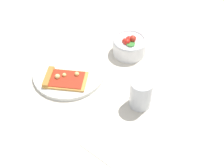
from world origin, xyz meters
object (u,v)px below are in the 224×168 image
Objects in this scene: plate at (69,72)px; salad_bowl at (129,45)px; pizza_slice_main at (63,79)px; soda_glass at (141,94)px; paper_napkin at (111,144)px.

plate is 0.24m from salad_bowl.
pizza_slice_main is (0.02, -0.04, 0.01)m from plate.
pizza_slice_main is 1.30× the size of salad_bowl.
paper_napkin is (0.06, -0.16, -0.05)m from soda_glass.
salad_bowl is at bearing 78.17° from plate.
salad_bowl reaches higher than pizza_slice_main.
plate is 2.05× the size of salad_bowl.
pizza_slice_main reaches higher than plate.
pizza_slice_main is 1.11× the size of paper_napkin.
plate is at bearing 168.59° from paper_napkin.
plate is 0.28m from soda_glass.
soda_glass reaches higher than salad_bowl.
soda_glass reaches higher than pizza_slice_main.
soda_glass reaches higher than plate.
paper_napkin is (0.31, -0.06, -0.01)m from plate.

